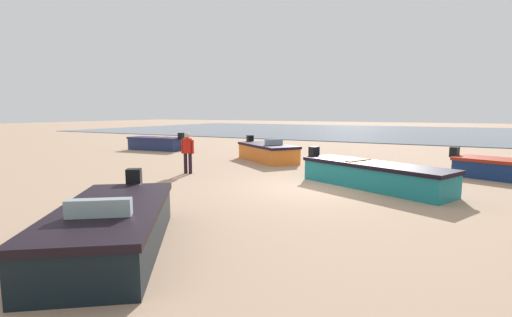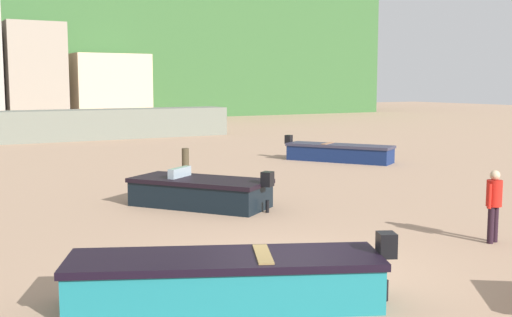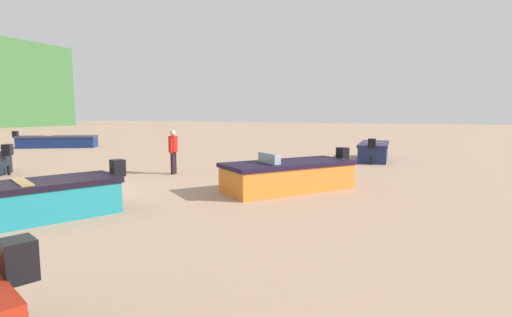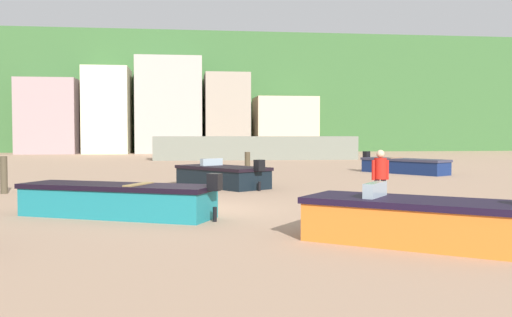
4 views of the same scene
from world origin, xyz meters
TOP-DOWN VIEW (x-y plane):
  - ground_plane at (0.00, 0.00)m, footprint 160.00×160.00m
  - tidal_water at (0.00, -36.00)m, footprint 80.00×36.00m
  - boat_teal_0 at (-1.75, -0.99)m, footprint 5.10×3.35m
  - boat_orange_3 at (4.07, -5.22)m, footprint 4.04×3.57m
  - boat_navy_4 at (12.65, -6.59)m, footprint 3.96×1.55m
  - boat_black_5 at (1.36, 6.65)m, footprint 3.68×4.20m
  - beach_walker_foreground at (5.20, -0.36)m, footprint 0.54×0.41m

SIDE VIEW (x-z plane):
  - ground_plane at x=0.00m, z-range 0.00..0.00m
  - tidal_water at x=0.00m, z-range 0.00..0.06m
  - boat_teal_0 at x=-1.75m, z-range -0.15..0.98m
  - boat_black_5 at x=1.36m, z-range -0.15..0.98m
  - boat_navy_4 at x=12.65m, z-range -0.15..1.00m
  - boat_orange_3 at x=4.07m, z-range -0.15..1.01m
  - beach_walker_foreground at x=5.20m, z-range 0.14..1.76m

